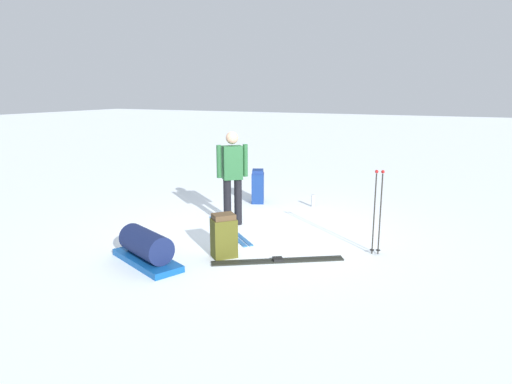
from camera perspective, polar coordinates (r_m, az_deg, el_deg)
ground_plane at (r=7.97m, az=-0.00°, el=-4.92°), size 80.00×80.00×0.00m
skier_standing at (r=8.12m, az=-2.99°, el=2.35°), size 0.45×0.41×1.70m
ski_pair_near at (r=8.01m, az=-3.39°, el=-4.74°), size 1.50×1.36×0.05m
ski_pair_far at (r=6.60m, az=2.77°, el=-8.61°), size 1.70×1.18×0.05m
backpack_large_dark at (r=9.88m, az=0.23°, el=0.70°), size 0.39×0.44×0.73m
backpack_bright at (r=6.69m, az=-4.06°, el=-5.53°), size 0.43×0.43×0.66m
ski_poles_planted_near at (r=6.91m, az=15.04°, el=-1.96°), size 0.15×0.10×1.28m
gear_sled at (r=6.65m, az=-13.64°, el=-6.87°), size 1.36×0.92×0.49m
thermos_bottle at (r=9.64m, az=7.17°, el=-1.10°), size 0.07×0.07×0.26m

